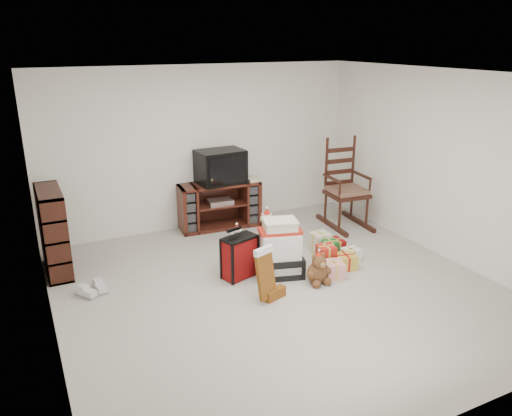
{
  "coord_description": "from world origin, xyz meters",
  "views": [
    {
      "loc": [
        -2.61,
        -4.69,
        2.86
      ],
      "look_at": [
        -0.0,
        0.6,
        0.85
      ],
      "focal_mm": 35.0,
      "sensor_mm": 36.0,
      "label": 1
    }
  ],
  "objects_px": {
    "santa_figurine": "(267,236)",
    "gift_cluster": "(334,254)",
    "sneaker_pair": "(93,290)",
    "gift_pile": "(280,252)",
    "bookshelf": "(53,233)",
    "red_suitcase": "(240,257)",
    "teddy_bear": "(318,270)",
    "crt_television": "(221,167)",
    "tv_stand": "(220,205)",
    "rocking_chair": "(344,195)",
    "mrs_claus_figurine": "(237,249)"
  },
  "relations": [
    {
      "from": "tv_stand",
      "to": "teddy_bear",
      "type": "height_order",
      "value": "tv_stand"
    },
    {
      "from": "rocking_chair",
      "to": "sneaker_pair",
      "type": "relative_size",
      "value": 3.96
    },
    {
      "from": "rocking_chair",
      "to": "red_suitcase",
      "type": "xyz_separation_m",
      "value": [
        -2.28,
        -1.0,
        -0.22
      ]
    },
    {
      "from": "red_suitcase",
      "to": "teddy_bear",
      "type": "bearing_deg",
      "value": -52.18
    },
    {
      "from": "tv_stand",
      "to": "crt_television",
      "type": "bearing_deg",
      "value": 11.86
    },
    {
      "from": "bookshelf",
      "to": "teddy_bear",
      "type": "distance_m",
      "value": 3.36
    },
    {
      "from": "santa_figurine",
      "to": "gift_cluster",
      "type": "xyz_separation_m",
      "value": [
        0.68,
        -0.66,
        -0.14
      ]
    },
    {
      "from": "red_suitcase",
      "to": "gift_cluster",
      "type": "xyz_separation_m",
      "value": [
        1.33,
        -0.14,
        -0.16
      ]
    },
    {
      "from": "tv_stand",
      "to": "red_suitcase",
      "type": "relative_size",
      "value": 2.03
    },
    {
      "from": "teddy_bear",
      "to": "gift_cluster",
      "type": "xyz_separation_m",
      "value": [
        0.54,
        0.43,
        -0.06
      ]
    },
    {
      "from": "mrs_claus_figurine",
      "to": "santa_figurine",
      "type": "bearing_deg",
      "value": 16.77
    },
    {
      "from": "bookshelf",
      "to": "gift_pile",
      "type": "distance_m",
      "value": 2.87
    },
    {
      "from": "bookshelf",
      "to": "gift_cluster",
      "type": "distance_m",
      "value": 3.65
    },
    {
      "from": "santa_figurine",
      "to": "bookshelf",
      "type": "bearing_deg",
      "value": 165.59
    },
    {
      "from": "rocking_chair",
      "to": "santa_figurine",
      "type": "xyz_separation_m",
      "value": [
        -1.63,
        -0.48,
        -0.24
      ]
    },
    {
      "from": "teddy_bear",
      "to": "crt_television",
      "type": "bearing_deg",
      "value": 97.51
    },
    {
      "from": "gift_pile",
      "to": "santa_figurine",
      "type": "bearing_deg",
      "value": 92.06
    },
    {
      "from": "tv_stand",
      "to": "rocking_chair",
      "type": "bearing_deg",
      "value": -17.89
    },
    {
      "from": "rocking_chair",
      "to": "mrs_claus_figurine",
      "type": "distance_m",
      "value": 2.26
    },
    {
      "from": "sneaker_pair",
      "to": "tv_stand",
      "type": "bearing_deg",
      "value": 9.66
    },
    {
      "from": "bookshelf",
      "to": "gift_pile",
      "type": "relative_size",
      "value": 1.51
    },
    {
      "from": "rocking_chair",
      "to": "mrs_claus_figurine",
      "type": "relative_size",
      "value": 2.54
    },
    {
      "from": "teddy_bear",
      "to": "gift_cluster",
      "type": "distance_m",
      "value": 0.69
    },
    {
      "from": "santa_figurine",
      "to": "sneaker_pair",
      "type": "xyz_separation_m",
      "value": [
        -2.38,
        -0.15,
        -0.21
      ]
    },
    {
      "from": "sneaker_pair",
      "to": "crt_television",
      "type": "height_order",
      "value": "crt_television"
    },
    {
      "from": "santa_figurine",
      "to": "teddy_bear",
      "type": "bearing_deg",
      "value": -82.49
    },
    {
      "from": "bookshelf",
      "to": "teddy_bear",
      "type": "bearing_deg",
      "value": -32.1
    },
    {
      "from": "teddy_bear",
      "to": "santa_figurine",
      "type": "distance_m",
      "value": 1.1
    },
    {
      "from": "gift_cluster",
      "to": "crt_television",
      "type": "bearing_deg",
      "value": 114.02
    },
    {
      "from": "crt_television",
      "to": "santa_figurine",
      "type": "bearing_deg",
      "value": -85.91
    },
    {
      "from": "crt_television",
      "to": "bookshelf",
      "type": "bearing_deg",
      "value": -171.16
    },
    {
      "from": "tv_stand",
      "to": "gift_pile",
      "type": "distance_m",
      "value": 1.91
    },
    {
      "from": "rocking_chair",
      "to": "red_suitcase",
      "type": "bearing_deg",
      "value": -151.59
    },
    {
      "from": "teddy_bear",
      "to": "tv_stand",
      "type": "bearing_deg",
      "value": 98.38
    },
    {
      "from": "tv_stand",
      "to": "rocking_chair",
      "type": "height_order",
      "value": "rocking_chair"
    },
    {
      "from": "red_suitcase",
      "to": "bookshelf",
      "type": "bearing_deg",
      "value": 132.67
    },
    {
      "from": "rocking_chair",
      "to": "sneaker_pair",
      "type": "distance_m",
      "value": 4.09
    },
    {
      "from": "gift_pile",
      "to": "teddy_bear",
      "type": "xyz_separation_m",
      "value": [
        0.31,
        -0.4,
        -0.15
      ]
    },
    {
      "from": "red_suitcase",
      "to": "sneaker_pair",
      "type": "relative_size",
      "value": 1.74
    },
    {
      "from": "tv_stand",
      "to": "sneaker_pair",
      "type": "relative_size",
      "value": 3.54
    },
    {
      "from": "bookshelf",
      "to": "rocking_chair",
      "type": "bearing_deg",
      "value": -2.81
    },
    {
      "from": "gift_pile",
      "to": "crt_television",
      "type": "xyz_separation_m",
      "value": [
        0.01,
        1.92,
        0.66
      ]
    },
    {
      "from": "santa_figurine",
      "to": "sneaker_pair",
      "type": "bearing_deg",
      "value": -176.29
    },
    {
      "from": "gift_cluster",
      "to": "crt_television",
      "type": "xyz_separation_m",
      "value": [
        -0.84,
        1.9,
        0.87
      ]
    },
    {
      "from": "bookshelf",
      "to": "teddy_bear",
      "type": "xyz_separation_m",
      "value": [
        2.83,
        -1.77,
        -0.35
      ]
    },
    {
      "from": "bookshelf",
      "to": "santa_figurine",
      "type": "height_order",
      "value": "bookshelf"
    },
    {
      "from": "gift_pile",
      "to": "gift_cluster",
      "type": "bearing_deg",
      "value": 17.6
    },
    {
      "from": "mrs_claus_figurine",
      "to": "tv_stand",
      "type": "bearing_deg",
      "value": 76.97
    },
    {
      "from": "gift_cluster",
      "to": "red_suitcase",
      "type": "bearing_deg",
      "value": 174.05
    },
    {
      "from": "mrs_claus_figurine",
      "to": "sneaker_pair",
      "type": "relative_size",
      "value": 1.56
    }
  ]
}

